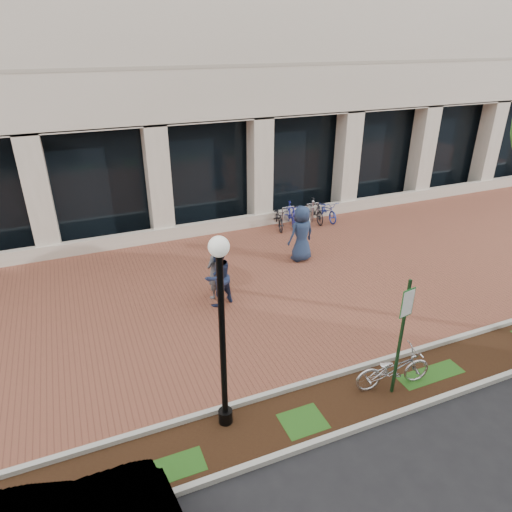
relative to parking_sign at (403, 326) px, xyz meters
name	(u,v)px	position (x,y,z in m)	size (l,w,h in m)	color
ground	(262,285)	(-0.72, 5.40, -1.74)	(120.00, 120.00, 0.00)	black
brick_plaza	(262,285)	(-0.72, 5.40, -1.73)	(40.00, 9.00, 0.01)	brown
planting_strip	(360,397)	(-0.72, 0.15, -1.73)	(40.00, 1.50, 0.01)	black
curb_plaza_side	(341,373)	(-0.72, 0.90, -1.68)	(40.00, 0.12, 0.12)	#A7A79D
curb_street_side	(382,419)	(-0.72, -0.60, -1.68)	(40.00, 0.12, 0.12)	#A7A79D
parking_sign	(403,326)	(0.00, 0.00, 0.00)	(0.34, 0.07, 2.78)	#14391A
lamppost	(222,327)	(-3.59, 0.60, 0.55)	(0.36, 0.36, 4.04)	black
locked_bicycle	(393,369)	(0.11, 0.19, -1.28)	(0.61, 1.75, 0.92)	#B8B9BD
pedestrian_left	(215,271)	(-2.26, 5.28, -0.89)	(0.62, 0.41, 1.70)	#595A5E
pedestrian_mid	(218,276)	(-2.31, 4.86, -0.84)	(0.87, 0.68, 1.78)	navy
pedestrian_right	(301,234)	(1.18, 6.50, -0.77)	(0.94, 0.61, 1.93)	#1D2C49
bollard	(312,211)	(3.23, 9.40, -1.25)	(0.12, 0.12, 0.95)	#B4B4B9
bike_rack_cluster	(303,213)	(2.82, 9.44, -1.29)	(2.98, 1.71, 0.95)	black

